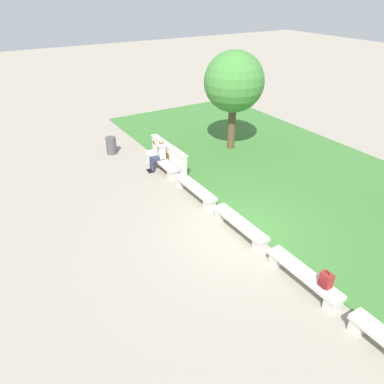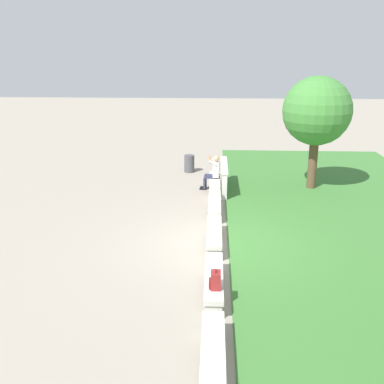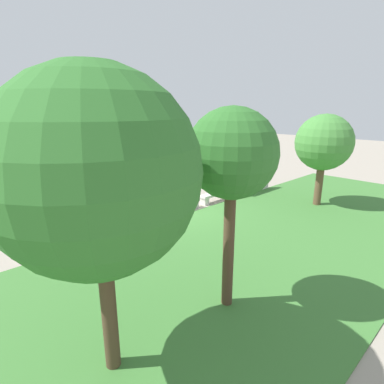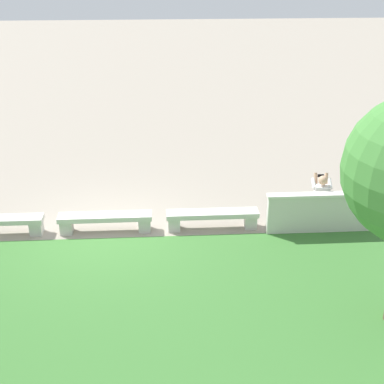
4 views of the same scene
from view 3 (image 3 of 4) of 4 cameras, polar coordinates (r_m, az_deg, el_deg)
ground_plane at (r=13.30m, az=-2.48°, el=-3.90°), size 80.00×80.00×0.00m
grass_strip at (r=10.62m, az=13.44°, el=-9.51°), size 24.41×8.00×0.03m
bench_main at (r=16.85m, az=10.72°, el=1.16°), size 2.21×0.40×0.45m
bench_near at (r=14.92m, az=4.92°, el=-0.52°), size 2.21×0.40×0.45m
bench_mid at (r=13.20m, az=-2.49°, el=-2.65°), size 2.21×0.40×0.45m
bench_far at (r=11.79m, az=-11.93°, el=-5.29°), size 2.21×0.40×0.45m
bench_end at (r=10.81m, az=-23.60°, el=-8.31°), size 2.21×0.40×0.45m
backrest_wall_with_plaque at (r=16.61m, az=11.70°, el=1.64°), size 2.66×0.24×1.01m
person_photographer at (r=16.83m, az=10.69°, el=2.65°), size 0.50×0.75×1.32m
backpack at (r=11.38m, az=-14.52°, el=-4.52°), size 0.28×0.24×0.43m
tree_behind_wall at (r=14.93m, az=23.81°, el=8.54°), size 2.53×2.53×4.23m
tree_left_background at (r=4.65m, az=-17.66°, el=3.38°), size 3.16×3.16×5.12m
tree_right_background at (r=6.23m, az=7.60°, el=6.78°), size 1.91×1.91×4.52m
trash_bin at (r=19.52m, az=12.57°, el=3.26°), size 0.44×0.44×0.75m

